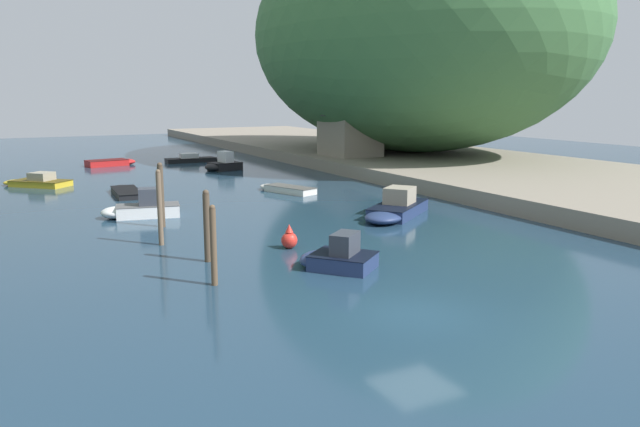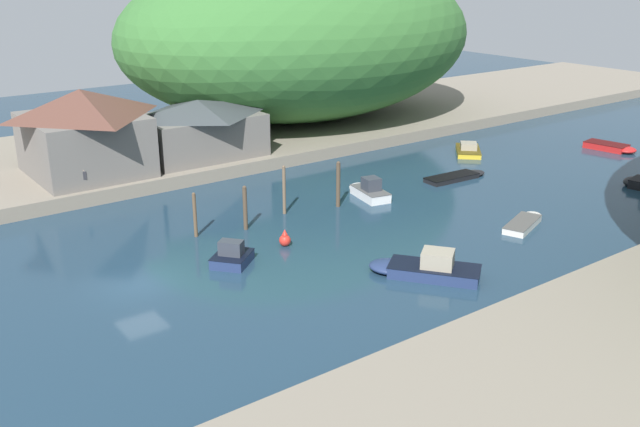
{
  "view_description": "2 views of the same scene",
  "coord_description": "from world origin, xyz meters",
  "px_view_note": "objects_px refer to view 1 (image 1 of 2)",
  "views": [
    {
      "loc": [
        -11.66,
        -15.45,
        7.01
      ],
      "look_at": [
        2.69,
        11.84,
        1.05
      ],
      "focal_mm": 35.0,
      "sensor_mm": 36.0,
      "label": 1
    },
    {
      "loc": [
        35.08,
        -13.37,
        17.25
      ],
      "look_at": [
        -1.06,
        13.45,
        1.09
      ],
      "focal_mm": 40.0,
      "sensor_mm": 36.0,
      "label": 2
    }
  ],
  "objects_px": {
    "boat_near_quay": "(140,208)",
    "boat_red_skiff": "(395,208)",
    "boat_open_rowboat": "(125,191)",
    "channel_buoy_near": "(289,239)",
    "boat_white_cruiser": "(222,165)",
    "boat_far_upstream": "(336,257)",
    "boat_mid_channel": "(284,189)",
    "boat_yellow_tender": "(196,159)",
    "boat_moored_right": "(35,182)",
    "boat_small_dinghy": "(113,162)",
    "right_bank_cottage": "(350,127)"
  },
  "relations": [
    {
      "from": "boat_white_cruiser",
      "to": "boat_small_dinghy",
      "type": "distance_m",
      "value": 12.01
    },
    {
      "from": "boat_far_upstream",
      "to": "boat_near_quay",
      "type": "bearing_deg",
      "value": 68.77
    },
    {
      "from": "boat_yellow_tender",
      "to": "channel_buoy_near",
      "type": "distance_m",
      "value": 38.55
    },
    {
      "from": "boat_mid_channel",
      "to": "boat_red_skiff",
      "type": "relative_size",
      "value": 0.81
    },
    {
      "from": "boat_near_quay",
      "to": "boat_yellow_tender",
      "type": "relative_size",
      "value": 0.73
    },
    {
      "from": "boat_far_upstream",
      "to": "boat_red_skiff",
      "type": "height_order",
      "value": "boat_red_skiff"
    },
    {
      "from": "boat_far_upstream",
      "to": "boat_yellow_tender",
      "type": "height_order",
      "value": "boat_far_upstream"
    },
    {
      "from": "boat_moored_right",
      "to": "boat_white_cruiser",
      "type": "height_order",
      "value": "boat_white_cruiser"
    },
    {
      "from": "boat_near_quay",
      "to": "boat_small_dinghy",
      "type": "relative_size",
      "value": 0.92
    },
    {
      "from": "boat_mid_channel",
      "to": "boat_yellow_tender",
      "type": "height_order",
      "value": "boat_yellow_tender"
    },
    {
      "from": "boat_white_cruiser",
      "to": "boat_mid_channel",
      "type": "relative_size",
      "value": 0.7
    },
    {
      "from": "boat_open_rowboat",
      "to": "channel_buoy_near",
      "type": "relative_size",
      "value": 5.38
    },
    {
      "from": "boat_mid_channel",
      "to": "boat_red_skiff",
      "type": "bearing_deg",
      "value": -101.22
    },
    {
      "from": "boat_moored_right",
      "to": "boat_small_dinghy",
      "type": "bearing_deg",
      "value": 10.27
    },
    {
      "from": "boat_far_upstream",
      "to": "boat_red_skiff",
      "type": "distance_m",
      "value": 11.32
    },
    {
      "from": "boat_mid_channel",
      "to": "channel_buoy_near",
      "type": "distance_m",
      "value": 16.71
    },
    {
      "from": "boat_red_skiff",
      "to": "boat_white_cruiser",
      "type": "bearing_deg",
      "value": -33.55
    },
    {
      "from": "right_bank_cottage",
      "to": "boat_yellow_tender",
      "type": "distance_m",
      "value": 16.73
    },
    {
      "from": "boat_small_dinghy",
      "to": "channel_buoy_near",
      "type": "xyz_separation_m",
      "value": [
        1.31,
        -38.44,
        0.14
      ]
    },
    {
      "from": "boat_far_upstream",
      "to": "boat_small_dinghy",
      "type": "xyz_separation_m",
      "value": [
        -1.61,
        42.34,
        -0.16
      ]
    },
    {
      "from": "boat_far_upstream",
      "to": "channel_buoy_near",
      "type": "height_order",
      "value": "boat_far_upstream"
    },
    {
      "from": "channel_buoy_near",
      "to": "right_bank_cottage",
      "type": "bearing_deg",
      "value": 54.73
    },
    {
      "from": "boat_small_dinghy",
      "to": "boat_moored_right",
      "type": "bearing_deg",
      "value": -42.81
    },
    {
      "from": "boat_open_rowboat",
      "to": "boat_yellow_tender",
      "type": "relative_size",
      "value": 0.96
    },
    {
      "from": "boat_yellow_tender",
      "to": "boat_red_skiff",
      "type": "bearing_deg",
      "value": 4.12
    },
    {
      "from": "boat_mid_channel",
      "to": "channel_buoy_near",
      "type": "height_order",
      "value": "channel_buoy_near"
    },
    {
      "from": "boat_near_quay",
      "to": "boat_red_skiff",
      "type": "relative_size",
      "value": 0.72
    },
    {
      "from": "boat_mid_channel",
      "to": "boat_small_dinghy",
      "type": "height_order",
      "value": "boat_small_dinghy"
    },
    {
      "from": "boat_near_quay",
      "to": "boat_mid_channel",
      "type": "relative_size",
      "value": 0.9
    },
    {
      "from": "boat_red_skiff",
      "to": "channel_buoy_near",
      "type": "bearing_deg",
      "value": 77.58
    },
    {
      "from": "boat_yellow_tender",
      "to": "boat_moored_right",
      "type": "bearing_deg",
      "value": -53.83
    },
    {
      "from": "boat_near_quay",
      "to": "boat_small_dinghy",
      "type": "xyz_separation_m",
      "value": [
        3.16,
        27.79,
        -0.21
      ]
    },
    {
      "from": "boat_yellow_tender",
      "to": "boat_open_rowboat",
      "type": "bearing_deg",
      "value": -28.75
    },
    {
      "from": "boat_white_cruiser",
      "to": "boat_red_skiff",
      "type": "height_order",
      "value": "boat_white_cruiser"
    },
    {
      "from": "right_bank_cottage",
      "to": "boat_moored_right",
      "type": "xyz_separation_m",
      "value": [
        -27.88,
        0.18,
        -3.5
      ]
    },
    {
      "from": "boat_yellow_tender",
      "to": "boat_far_upstream",
      "type": "bearing_deg",
      "value": -7.55
    },
    {
      "from": "boat_moored_right",
      "to": "boat_open_rowboat",
      "type": "height_order",
      "value": "boat_moored_right"
    },
    {
      "from": "boat_far_upstream",
      "to": "boat_near_quay",
      "type": "distance_m",
      "value": 15.32
    },
    {
      "from": "boat_yellow_tender",
      "to": "boat_small_dinghy",
      "type": "distance_m",
      "value": 8.31
    },
    {
      "from": "right_bank_cottage",
      "to": "boat_near_quay",
      "type": "distance_m",
      "value": 28.49
    },
    {
      "from": "boat_far_upstream",
      "to": "channel_buoy_near",
      "type": "bearing_deg",
      "value": 54.99
    },
    {
      "from": "boat_red_skiff",
      "to": "channel_buoy_near",
      "type": "relative_size",
      "value": 5.65
    },
    {
      "from": "boat_open_rowboat",
      "to": "boat_red_skiff",
      "type": "height_order",
      "value": "boat_red_skiff"
    },
    {
      "from": "boat_moored_right",
      "to": "boat_red_skiff",
      "type": "distance_m",
      "value": 28.91
    },
    {
      "from": "boat_moored_right",
      "to": "boat_mid_channel",
      "type": "distance_m",
      "value": 19.52
    },
    {
      "from": "right_bank_cottage",
      "to": "boat_red_skiff",
      "type": "relative_size",
      "value": 0.93
    },
    {
      "from": "boat_small_dinghy",
      "to": "boat_far_upstream",
      "type": "bearing_deg",
      "value": -6.99
    },
    {
      "from": "boat_near_quay",
      "to": "boat_red_skiff",
      "type": "height_order",
      "value": "boat_near_quay"
    },
    {
      "from": "right_bank_cottage",
      "to": "boat_mid_channel",
      "type": "bearing_deg",
      "value": -136.9
    },
    {
      "from": "boat_open_rowboat",
      "to": "boat_mid_channel",
      "type": "relative_size",
      "value": 1.18
    }
  ]
}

